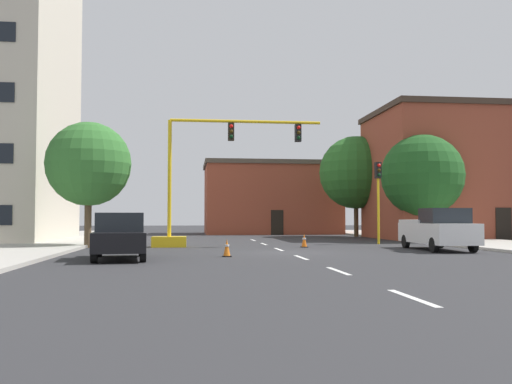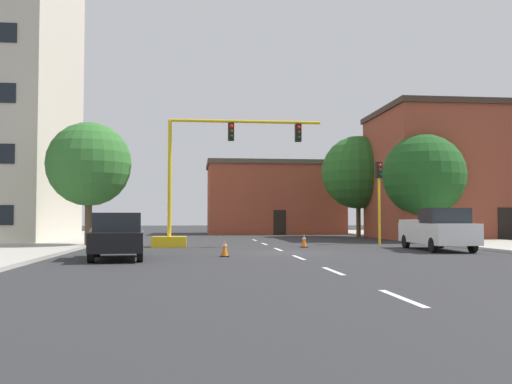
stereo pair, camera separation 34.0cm
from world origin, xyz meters
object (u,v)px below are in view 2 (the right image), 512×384
at_px(traffic_light_pole_right, 379,184).
at_px(pickup_truck_white, 437,230).
at_px(traffic_cone_roadside_b, 225,248).
at_px(tree_right_mid, 424,175).
at_px(tree_right_far, 358,172).
at_px(sedan_black_near_left, 117,235).
at_px(traffic_cone_roadside_a, 304,241).
at_px(traffic_signal_gantry, 191,205).
at_px(tree_left_near, 89,164).

distance_m(traffic_light_pole_right, pickup_truck_white, 6.69).
bearing_deg(traffic_cone_roadside_b, tree_right_mid, 42.71).
relative_size(tree_right_far, traffic_cone_roadside_b, 11.49).
relative_size(tree_right_mid, sedan_black_near_left, 1.50).
xyz_separation_m(tree_right_far, traffic_cone_roadside_a, (-7.38, -15.03, -4.82)).
distance_m(traffic_signal_gantry, tree_left_near, 5.74).
bearing_deg(sedan_black_near_left, tree_left_near, 107.38).
xyz_separation_m(traffic_signal_gantry, traffic_cone_roadside_a, (5.85, -1.20, -1.89)).
height_order(tree_right_mid, tree_right_far, tree_right_far).
xyz_separation_m(traffic_light_pole_right, tree_left_near, (-16.24, -1.71, 0.81)).
bearing_deg(pickup_truck_white, traffic_signal_gantry, 159.40).
relative_size(traffic_signal_gantry, pickup_truck_white, 1.65).
relative_size(tree_left_near, traffic_cone_roadside_b, 9.28).
height_order(traffic_signal_gantry, pickup_truck_white, traffic_signal_gantry).
bearing_deg(traffic_cone_roadside_a, traffic_cone_roadside_b, -124.83).
distance_m(tree_left_near, traffic_cone_roadside_b, 10.94).
height_order(traffic_cone_roadside_a, traffic_cone_roadside_b, traffic_cone_roadside_a).
xyz_separation_m(traffic_light_pole_right, pickup_truck_white, (0.78, -6.13, -2.55)).
bearing_deg(tree_right_mid, traffic_light_pole_right, -141.99).
distance_m(tree_right_mid, traffic_cone_roadside_b, 18.92).
bearing_deg(traffic_signal_gantry, sedan_black_near_left, -107.65).
relative_size(pickup_truck_white, sedan_black_near_left, 1.18).
bearing_deg(traffic_cone_roadside_b, tree_right_far, 61.09).
relative_size(tree_right_far, pickup_truck_white, 1.48).
distance_m(traffic_signal_gantry, pickup_truck_white, 12.54).
distance_m(traffic_signal_gantry, sedan_black_near_left, 8.98).
distance_m(traffic_signal_gantry, tree_right_far, 19.36).
relative_size(traffic_light_pole_right, tree_right_far, 0.59).
height_order(traffic_signal_gantry, tree_left_near, traffic_signal_gantry).
distance_m(sedan_black_near_left, traffic_cone_roadside_a, 11.22).
height_order(traffic_light_pole_right, sedan_black_near_left, traffic_light_pole_right).
distance_m(traffic_signal_gantry, tree_right_mid, 15.91).
xyz_separation_m(sedan_black_near_left, traffic_cone_roadside_b, (4.08, 0.84, -0.54)).
bearing_deg(traffic_light_pole_right, tree_right_mid, 38.01).
height_order(traffic_signal_gantry, sedan_black_near_left, traffic_signal_gantry).
xyz_separation_m(pickup_truck_white, traffic_cone_roadside_a, (-5.83, 3.19, -0.62)).
xyz_separation_m(tree_left_near, pickup_truck_white, (17.03, -4.41, -3.37)).
height_order(traffic_light_pole_right, tree_right_far, tree_right_far).
height_order(sedan_black_near_left, traffic_cone_roadside_b, sedan_black_near_left).
bearing_deg(tree_right_far, traffic_cone_roadside_b, -118.91).
distance_m(tree_right_far, traffic_cone_roadside_b, 24.98).
xyz_separation_m(tree_right_mid, traffic_cone_roadside_a, (-9.13, -6.13, -3.94)).
distance_m(tree_right_mid, traffic_cone_roadside_a, 11.68).
bearing_deg(traffic_signal_gantry, traffic_cone_roadside_b, -79.70).
relative_size(tree_right_far, tree_left_near, 1.24).
relative_size(tree_right_mid, tree_left_near, 1.06).
bearing_deg(traffic_light_pole_right, sedan_black_near_left, -143.11).
relative_size(pickup_truck_white, traffic_cone_roadside_b, 7.76).
relative_size(traffic_light_pole_right, traffic_cone_roadside_b, 6.80).
xyz_separation_m(traffic_signal_gantry, traffic_light_pole_right, (10.90, 1.74, 1.28)).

